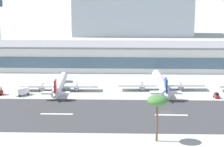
# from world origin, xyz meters

# --- Properties ---
(ground_plane) EXTENTS (1400.00, 1400.00, 0.00)m
(ground_plane) POSITION_xyz_m (0.00, 0.00, 0.00)
(ground_plane) COLOR #A8A8A3
(runway_strip) EXTENTS (800.00, 40.49, 0.08)m
(runway_strip) POSITION_xyz_m (0.00, -3.36, 0.04)
(runway_strip) COLOR #38383A
(runway_strip) RESTS_ON ground_plane
(runway_centreline_dash_3) EXTENTS (12.00, 1.20, 0.01)m
(runway_centreline_dash_3) POSITION_xyz_m (-40.61, -3.36, 0.09)
(runway_centreline_dash_3) COLOR white
(runway_centreline_dash_3) RESTS_ON runway_strip
(runway_centreline_dash_4) EXTENTS (12.00, 1.20, 0.01)m
(runway_centreline_dash_4) POSITION_xyz_m (1.66, -3.36, 0.09)
(runway_centreline_dash_4) COLOR white
(runway_centreline_dash_4) RESTS_ON runway_strip
(terminal_building) EXTENTS (187.50, 24.80, 13.60)m
(terminal_building) POSITION_xyz_m (-19.65, 78.37, 6.81)
(terminal_building) COLOR silver
(terminal_building) RESTS_ON ground_plane
(distant_hotel_block) EXTENTS (95.41, 29.92, 34.57)m
(distant_hotel_block) POSITION_xyz_m (-10.13, 212.07, 17.28)
(distant_hotel_block) COLOR #A8B2BC
(distant_hotel_block) RESTS_ON ground_plane
(airliner_red_tail_gate_1) EXTENTS (33.78, 40.11, 8.37)m
(airliner_red_tail_gate_1) POSITION_xyz_m (-44.22, 30.27, 2.67)
(airliner_red_tail_gate_1) COLOR white
(airliner_red_tail_gate_1) RESTS_ON ground_plane
(airliner_navy_tail_gate_2) EXTENTS (38.00, 44.05, 9.19)m
(airliner_navy_tail_gate_2) POSITION_xyz_m (0.45, 32.62, 2.93)
(airliner_navy_tail_gate_2) COLOR white
(airliner_navy_tail_gate_2) RESTS_ON ground_plane
(service_baggage_tug_1) EXTENTS (2.45, 3.47, 2.20)m
(service_baggage_tug_1) POSITION_xyz_m (22.61, 21.08, 1.05)
(service_baggage_tug_1) COLOR #B2231E
(service_baggage_tug_1) RESTS_ON ground_plane
(service_box_truck_2) EXTENTS (5.87, 6.00, 3.25)m
(service_box_truck_2) POSITION_xyz_m (-59.05, 22.69, 1.79)
(service_box_truck_2) COLOR white
(service_box_truck_2) RESTS_ON ground_plane
(palm_tree_1) EXTENTS (6.36, 6.36, 14.85)m
(palm_tree_1) POSITION_xyz_m (-5.41, -30.23, 12.85)
(palm_tree_1) COLOR brown
(palm_tree_1) RESTS_ON ground_plane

